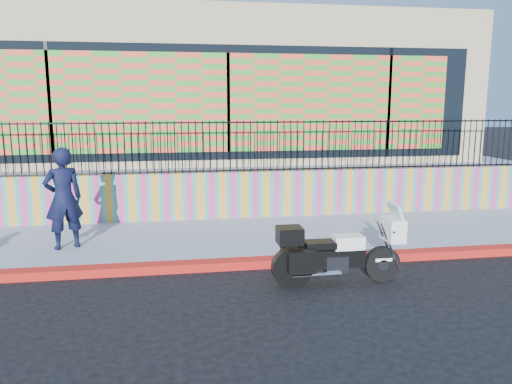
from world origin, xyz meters
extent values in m
plane|color=black|center=(0.00, 0.00, 0.00)|extent=(90.00, 90.00, 0.00)
cube|color=red|center=(0.00, 0.00, 0.07)|extent=(16.00, 0.30, 0.15)
cube|color=#878CA2|center=(0.00, 1.65, 0.07)|extent=(16.00, 3.00, 0.15)
cube|color=#D53882|center=(0.00, 3.25, 0.70)|extent=(16.00, 0.20, 1.10)
cube|color=#878CA2|center=(0.00, 8.35, 0.62)|extent=(16.00, 10.00, 1.25)
cube|color=#C8B385|center=(0.00, 8.15, 3.25)|extent=(14.00, 8.00, 4.00)
cube|color=black|center=(0.00, 4.13, 2.85)|extent=(12.60, 0.04, 2.80)
cube|color=#F65236|center=(0.00, 4.10, 2.85)|extent=(11.48, 0.02, 2.40)
cylinder|color=black|center=(1.93, -1.03, 0.29)|extent=(0.58, 0.12, 0.58)
cylinder|color=black|center=(0.43, -1.03, 0.29)|extent=(0.58, 0.12, 0.58)
cube|color=black|center=(1.18, -1.03, 0.44)|extent=(0.84, 0.25, 0.30)
cube|color=silver|center=(1.13, -1.03, 0.35)|extent=(0.35, 0.30, 0.26)
cube|color=white|center=(1.34, -1.03, 0.69)|extent=(0.48, 0.28, 0.21)
cube|color=black|center=(0.87, -1.03, 0.67)|extent=(0.48, 0.30, 0.11)
cube|color=white|center=(2.09, -1.03, 0.86)|extent=(0.26, 0.46, 0.37)
cube|color=silver|center=(2.12, -1.03, 1.14)|extent=(0.16, 0.41, 0.30)
cube|color=black|center=(0.39, -1.03, 0.84)|extent=(0.39, 0.37, 0.26)
cube|color=black|center=(0.52, -1.29, 0.48)|extent=(0.42, 0.16, 0.35)
cube|color=black|center=(0.52, -0.76, 0.48)|extent=(0.42, 0.16, 0.35)
cube|color=white|center=(1.93, -1.03, 0.38)|extent=(0.28, 0.14, 0.05)
imported|color=black|center=(-3.42, 1.24, 1.11)|extent=(0.82, 0.71, 1.91)
camera|label=1|loc=(-1.33, -8.34, 2.88)|focal=35.00mm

